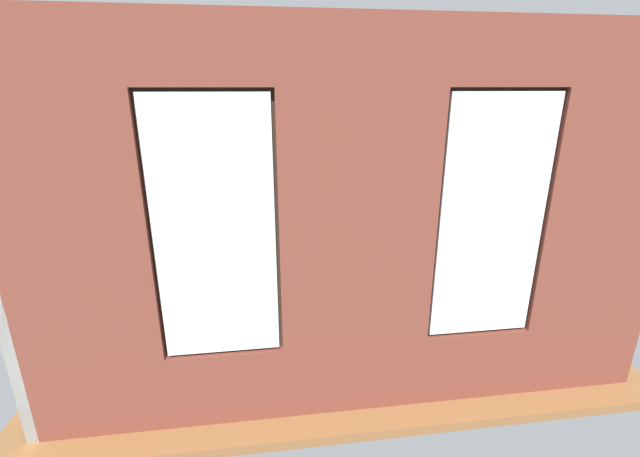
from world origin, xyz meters
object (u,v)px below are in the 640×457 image
object	(u,v)px
remote_silver	(320,264)
remote_black	(327,267)
cup_ceramic	(309,260)
potted_plant_corner_far_left	(555,291)
potted_plant_foreground_right	(186,215)
potted_plant_by_left_couch	(415,240)
potted_plant_near_tv	(169,270)
tv_flatscreen	(143,230)
papasan_chair	(290,222)
media_console	(149,270)
remote_gray	(297,269)
couch_left	(470,272)
coffee_table	(320,268)
potted_plant_beside_window_right	(202,340)
candle_jar	(340,256)
potted_plant_corner_near_left	(414,213)
potted_plant_mid_room_small	(344,234)
couch_by_window	(321,341)

from	to	relation	value
remote_silver	remote_black	xyz separation A→B (m)	(-0.09, 0.13, 0.00)
cup_ceramic	potted_plant_corner_far_left	xyz separation A→B (m)	(-2.56, 2.12, 0.35)
potted_plant_foreground_right	potted_plant_by_left_couch	xyz separation A→B (m)	(-4.20, 1.51, -0.18)
potted_plant_by_left_couch	potted_plant_near_tv	bearing A→B (deg)	19.88
tv_flatscreen	papasan_chair	world-z (taller)	tv_flatscreen
cup_ceramic	potted_plant_by_left_couch	world-z (taller)	potted_plant_by_left_couch
remote_silver	cup_ceramic	bearing A→B (deg)	-161.89
media_console	potted_plant_corner_far_left	size ratio (longest dim) A/B	0.81
remote_gray	media_console	world-z (taller)	media_console
couch_left	coffee_table	size ratio (longest dim) A/B	1.43
papasan_chair	potted_plant_beside_window_right	xyz separation A→B (m)	(1.21, 4.11, 0.07)
tv_flatscreen	potted_plant_by_left_couch	size ratio (longest dim) A/B	1.90
candle_jar	tv_flatscreen	size ratio (longest dim) A/B	0.11
potted_plant_corner_far_left	potted_plant_foreground_right	bearing A→B (deg)	-43.05
couch_left	papasan_chair	size ratio (longest dim) A/B	1.51
remote_gray	potted_plant_corner_far_left	bearing A→B (deg)	-33.44
media_console	potted_plant_corner_far_left	xyz separation A→B (m)	(-5.07, 2.53, 0.55)
remote_black	remote_gray	bearing A→B (deg)	-15.91
coffee_table	potted_plant_corner_near_left	xyz separation A→B (m)	(-2.40, -2.49, 0.05)
remote_black	potted_plant_by_left_couch	size ratio (longest dim) A/B	0.29
remote_gray	potted_plant_corner_far_left	world-z (taller)	potted_plant_corner_far_left
cup_ceramic	potted_plant_by_left_couch	bearing A→B (deg)	-157.65
candle_jar	potted_plant_near_tv	size ratio (longest dim) A/B	0.11
media_console	potted_plant_corner_far_left	distance (m)	5.69
coffee_table	remote_black	size ratio (longest dim) A/B	7.14
candle_jar	potted_plant_near_tv	world-z (taller)	potted_plant_near_tv
potted_plant_mid_room_small	remote_black	bearing A→B (deg)	69.50
coffee_table	cup_ceramic	world-z (taller)	cup_ceramic
cup_ceramic	media_console	world-z (taller)	media_console
couch_by_window	remote_silver	bearing A→B (deg)	-97.80
remote_silver	remote_gray	size ratio (longest dim) A/B	1.00
potted_plant_corner_far_left	potted_plant_beside_window_right	xyz separation A→B (m)	(3.93, -0.01, -0.30)
remote_silver	couch_by_window	bearing A→B (deg)	-45.19
media_console	potted_plant_by_left_couch	distance (m)	4.53
cup_ceramic	potted_plant_beside_window_right	distance (m)	2.51
couch_by_window	coffee_table	distance (m)	1.92
potted_plant_near_tv	potted_plant_beside_window_right	size ratio (longest dim) A/B	0.90
remote_gray	potted_plant_mid_room_small	distance (m)	1.75
papasan_chair	potted_plant_foreground_right	distance (m)	2.07
potted_plant_corner_near_left	potted_plant_by_left_couch	bearing A→B (deg)	70.81
remote_gray	media_console	xyz separation A→B (m)	(2.29, -0.64, -0.16)
candle_jar	papasan_chair	world-z (taller)	papasan_chair
candle_jar	tv_flatscreen	bearing A→B (deg)	-7.10
couch_by_window	couch_left	bearing A→B (deg)	-148.64
potted_plant_by_left_couch	potted_plant_beside_window_right	bearing A→B (deg)	40.98
candle_jar	remote_black	xyz separation A→B (m)	(0.24, 0.27, -0.05)
potted_plant_near_tv	potted_plant_mid_room_small	world-z (taller)	potted_plant_near_tv
remote_silver	potted_plant_by_left_couch	distance (m)	2.07
candle_jar	remote_gray	bearing A→B (deg)	21.23
potted_plant_near_tv	potted_plant_beside_window_right	xyz separation A→B (m)	(-0.58, 1.50, -0.16)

